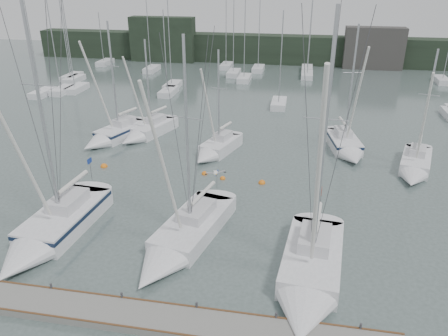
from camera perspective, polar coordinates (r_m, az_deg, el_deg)
The scene contains 19 objects.
ground at distance 26.88m, azimuth -5.71°, elevation -12.02°, with size 160.00×160.00×0.00m, color #4B5B57.
dock at distance 23.12m, azimuth -9.25°, elevation -18.82°, with size 24.00×2.00×0.40m, color slate.
far_treeline at distance 83.98m, azimuth 6.08°, elevation 15.20°, with size 90.00×4.00×5.00m, color black.
far_building_left at distance 85.71m, azimuth -8.00°, elevation 16.31°, with size 12.00×3.00×8.00m, color black.
far_building_right at distance 82.41m, azimuth 18.97°, elevation 14.59°, with size 10.00×3.00×7.00m, color #3A3835.
mast_forest at distance 67.72m, azimuth -1.45°, elevation 11.35°, with size 58.91×27.75×14.80m.
sailboat_near_left at distance 30.18m, azimuth -21.98°, elevation -7.93°, with size 3.85×10.74×16.68m.
sailboat_near_center at distance 27.45m, azimuth -6.08°, elevation -9.87°, with size 5.11×10.75×13.87m.
sailboat_near_right at distance 24.77m, azimuth 11.01°, elevation -14.31°, with size 4.13×10.43×15.70m.
sailboat_mid_a at distance 45.77m, azimuth -14.40°, elevation 4.15°, with size 5.05×8.45×12.39m.
sailboat_mid_b at distance 46.12m, azimuth -10.31°, elevation 4.60°, with size 4.72×7.91×10.52m.
sailboat_mid_c at distance 40.86m, azimuth -1.28°, elevation 2.35°, with size 4.15×7.00×10.30m.
sailboat_mid_d at distance 42.96m, azimuth 15.74°, elevation 2.62°, with size 3.80×7.74×12.49m.
sailboat_mid_e at distance 40.57m, azimuth 23.63°, elevation 0.01°, with size 4.23×7.90×11.04m.
buoy_a at distance 37.32m, azimuth -2.55°, elevation -0.80°, with size 0.51×0.51×0.51m, color orange.
buoy_b at distance 35.85m, azimuth 4.96°, elevation -1.99°, with size 0.57×0.57×0.57m, color orange.
buoy_c at distance 40.09m, azimuth -15.40°, elevation 0.15°, with size 0.62×0.62×0.62m, color orange.
seagull at distance 23.38m, azimuth -1.11°, elevation -0.62°, with size 1.02×0.58×0.21m.
buoy_d at distance 36.45m, azimuth -0.17°, elevation -1.42°, with size 0.47×0.47×0.47m, color orange.
Camera 1 is at (6.45, -20.64, 15.96)m, focal length 35.00 mm.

